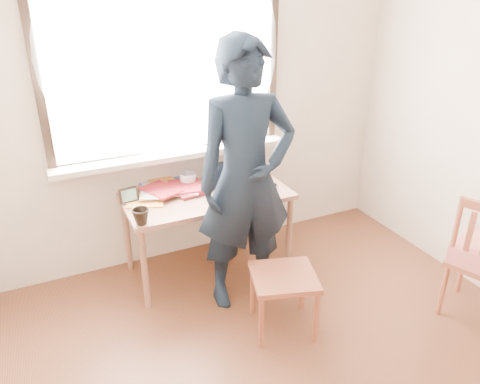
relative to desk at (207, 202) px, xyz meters
name	(u,v)px	position (x,y,z in m)	size (l,w,h in m)	color
room_shell	(328,117)	(0.02, -1.43, 1.03)	(3.52, 4.02, 2.61)	beige
desk	(207,202)	(0.00, 0.00, 0.00)	(1.26, 0.63, 0.67)	#915F48
laptop	(236,184)	(0.23, -0.03, 0.12)	(0.34, 0.28, 0.22)	black
mug_white	(188,179)	(-0.07, 0.21, 0.12)	(0.13, 0.13, 0.10)	white
mug_dark	(141,217)	(-0.57, -0.25, 0.12)	(0.12, 0.12, 0.11)	black
mouse	(271,185)	(0.51, -0.10, 0.09)	(0.09, 0.06, 0.04)	black
desk_clutter	(159,191)	(-0.33, 0.15, 0.10)	(0.85, 0.54, 0.05)	orange
book_a	(147,190)	(-0.40, 0.23, 0.08)	(0.22, 0.29, 0.03)	white
book_b	(242,172)	(0.42, 0.25, 0.08)	(0.16, 0.22, 0.02)	white
picture_frame	(129,196)	(-0.57, 0.10, 0.12)	(0.14, 0.03, 0.11)	black
work_chair	(284,283)	(0.19, -0.87, -0.25)	(0.51, 0.50, 0.42)	#9D4E33
person	(246,180)	(0.12, -0.44, 0.34)	(0.69, 0.45, 1.89)	black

